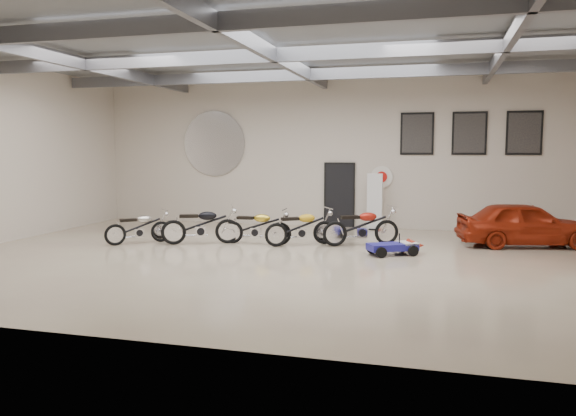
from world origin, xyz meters
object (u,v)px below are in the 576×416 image
(motorcycle_gold, at_px, (256,226))
(motorcycle_red, at_px, (361,226))
(go_kart, at_px, (397,244))
(motorcycle_black, at_px, (201,224))
(banner_stand, at_px, (375,202))
(motorcycle_silver, at_px, (138,227))
(motorcycle_yellow, at_px, (301,227))
(vintage_car, at_px, (525,224))

(motorcycle_gold, xyz_separation_m, motorcycle_red, (2.82, 0.56, 0.04))
(go_kart, bearing_deg, motorcycle_black, 148.67)
(banner_stand, xyz_separation_m, motorcycle_silver, (-5.98, -4.41, -0.45))
(banner_stand, height_order, motorcycle_red, banner_stand)
(motorcycle_yellow, distance_m, motorcycle_red, 1.64)
(banner_stand, height_order, vintage_car, banner_stand)
(banner_stand, bearing_deg, motorcycle_gold, -117.88)
(banner_stand, relative_size, vintage_car, 0.52)
(motorcycle_silver, bearing_deg, motorcycle_yellow, -32.63)
(motorcycle_silver, height_order, go_kart, motorcycle_silver)
(motorcycle_red, bearing_deg, vintage_car, -12.64)
(motorcycle_black, xyz_separation_m, vintage_car, (8.57, 2.01, 0.06))
(go_kart, bearing_deg, banner_stand, 74.43)
(motorcycle_gold, bearing_deg, motorcycle_yellow, 4.02)
(motorcycle_silver, height_order, vintage_car, vintage_car)
(motorcycle_silver, distance_m, motorcycle_yellow, 4.48)
(motorcycle_silver, distance_m, motorcycle_red, 6.12)
(motorcycle_gold, bearing_deg, go_kart, -11.14)
(motorcycle_silver, relative_size, motorcycle_red, 0.86)
(motorcycle_yellow, relative_size, vintage_car, 0.56)
(motorcycle_silver, distance_m, motorcycle_gold, 3.25)
(motorcycle_silver, height_order, motorcycle_black, motorcycle_black)
(motorcycle_gold, bearing_deg, motorcycle_red, 8.08)
(banner_stand, bearing_deg, motorcycle_yellow, -104.70)
(banner_stand, height_order, go_kart, banner_stand)
(motorcycle_gold, height_order, go_kart, motorcycle_gold)
(motorcycle_silver, bearing_deg, motorcycle_black, -31.34)
(go_kart, relative_size, vintage_car, 0.42)
(motorcycle_red, xyz_separation_m, vintage_car, (4.28, 1.07, 0.06))
(motorcycle_yellow, bearing_deg, vintage_car, -19.46)
(motorcycle_red, height_order, go_kart, motorcycle_red)
(motorcycle_yellow, bearing_deg, motorcycle_red, -19.27)
(banner_stand, bearing_deg, vintage_car, -15.23)
(motorcycle_black, distance_m, motorcycle_red, 4.39)
(motorcycle_gold, distance_m, vintage_car, 7.28)
(motorcycle_black, bearing_deg, motorcycle_silver, 169.89)
(go_kart, bearing_deg, motorcycle_yellow, 135.66)
(motorcycle_silver, height_order, motorcycle_gold, motorcycle_gold)
(banner_stand, distance_m, motorcycle_yellow, 3.85)
(motorcycle_black, distance_m, motorcycle_yellow, 2.75)
(go_kart, height_order, vintage_car, vintage_car)
(motorcycle_black, bearing_deg, banner_stand, 19.70)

